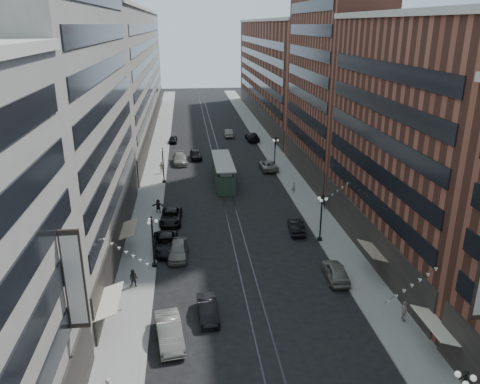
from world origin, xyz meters
name	(u,v)px	position (x,y,z in m)	size (l,w,h in m)	color
ground	(221,172)	(0.00, 60.00, 0.00)	(220.00, 220.00, 0.00)	black
sidewalk_west	(157,158)	(-11.00, 70.00, 0.07)	(4.00, 180.00, 0.15)	gray
sidewalk_east	(274,154)	(11.00, 70.00, 0.07)	(4.00, 180.00, 0.15)	gray
rail_west	(213,156)	(-0.70, 70.00, 0.01)	(0.12, 180.00, 0.02)	#2D2D33
rail_east	(220,156)	(0.70, 70.00, 0.01)	(0.12, 180.00, 0.02)	#2D2D33
building_west_mid	(70,124)	(-17.00, 33.00, 14.00)	(8.00, 36.00, 28.00)	gray
building_west_far	(133,73)	(-17.00, 96.00, 13.00)	(8.00, 90.00, 26.00)	gray
building_east_mid	(414,146)	(17.00, 28.00, 12.00)	(8.00, 30.00, 24.00)	brown
building_east_tower	(334,41)	(17.00, 56.00, 21.00)	(8.00, 26.00, 42.00)	brown
building_east_far	(273,72)	(17.00, 105.00, 12.00)	(8.00, 72.00, 24.00)	brown
lamppost_sw_far	(153,240)	(-9.20, 28.00, 3.10)	(1.03, 1.14, 5.52)	black
lamppost_sw_mid	(163,164)	(-9.20, 55.00, 3.10)	(1.03, 1.14, 5.52)	black
lamppost_se_far	(321,216)	(9.20, 32.00, 3.10)	(1.03, 1.14, 5.52)	black
lamppost_se_mid	(275,152)	(9.20, 60.00, 3.10)	(1.03, 1.14, 5.52)	black
streetcar	(223,172)	(0.00, 54.51, 1.65)	(2.87, 12.97, 3.59)	#273D2E
car_1	(169,332)	(-7.36, 15.93, 0.88)	(1.87, 5.35, 1.76)	slate
car_2	(166,243)	(-8.14, 31.79, 0.82)	(2.71, 5.89, 1.64)	black
car_4	(336,271)	(8.40, 23.64, 0.84)	(1.99, 4.94, 1.68)	slate
car_5	(208,309)	(-4.24, 18.82, 0.74)	(1.57, 4.50, 1.48)	black
pedestrian_2	(134,278)	(-10.89, 24.24, 1.04)	(0.87, 0.48, 1.78)	black
pedestrian_4	(404,311)	(11.87, 16.20, 1.05)	(1.06, 0.48, 1.80)	#B5A896
car_7	(171,217)	(-7.77, 39.45, 0.78)	(2.57, 5.58, 1.55)	black
car_8	(180,159)	(-6.80, 65.74, 0.87)	(2.44, 5.99, 1.74)	slate
car_9	(173,139)	(-8.31, 81.60, 0.71)	(1.68, 4.18, 1.42)	black
car_10	(296,226)	(7.09, 34.77, 0.76)	(1.60, 4.60, 1.52)	black
car_11	(268,165)	(8.14, 60.17, 0.81)	(2.69, 5.83, 1.62)	gray
car_12	(252,137)	(8.40, 81.44, 0.88)	(2.47, 6.08, 1.77)	black
car_13	(196,155)	(-3.91, 68.43, 0.84)	(1.99, 4.94, 1.68)	black
car_14	(229,133)	(3.74, 85.65, 0.83)	(1.75, 5.01, 1.65)	slate
pedestrian_5	(158,206)	(-9.50, 42.63, 1.05)	(1.67, 0.48, 1.80)	black
pedestrian_6	(162,167)	(-9.73, 59.97, 1.12)	(1.14, 0.52, 1.94)	beige
pedestrian_7	(323,202)	(12.27, 41.56, 1.10)	(0.92, 0.51, 1.90)	black
pedestrian_8	(293,187)	(9.73, 47.94, 1.01)	(0.63, 0.41, 1.72)	#A9A08C
pedestrian_9	(276,141)	(12.50, 76.33, 1.06)	(1.18, 0.49, 1.82)	black
car_extra_0	(178,250)	(-6.80, 30.00, 0.86)	(2.03, 5.06, 1.72)	slate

